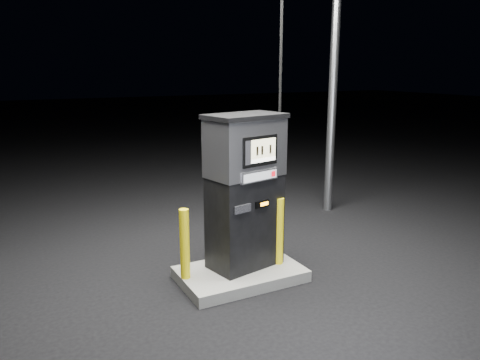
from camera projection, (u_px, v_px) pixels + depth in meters
name	position (u px, v px, depth m)	size (l,w,h in m)	color
ground	(240.00, 279.00, 6.24)	(80.00, 80.00, 0.00)	black
pump_island	(240.00, 274.00, 6.23)	(1.60, 1.00, 0.15)	slate
fuel_dispenser	(245.00, 190.00, 6.10)	(1.17, 0.80, 4.22)	black
bollard_left	(185.00, 244.00, 5.84)	(0.12, 0.12, 0.91)	yellow
bollard_right	(279.00, 231.00, 6.29)	(0.12, 0.12, 0.92)	yellow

